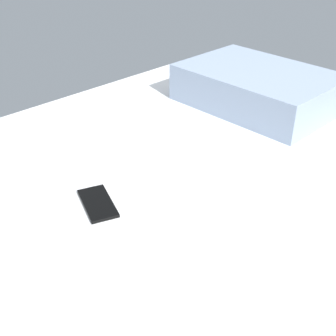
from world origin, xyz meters
TOP-DOWN VIEW (x-y plane):
  - bed_mattress at (0.00, 0.00)cm, footprint 180.00×140.00cm
  - cell_phone at (-26.49, -29.15)cm, footprint 15.51×11.35cm
  - pillow at (-35.96, 48.00)cm, footprint 52.00×36.00cm

SIDE VIEW (x-z plane):
  - bed_mattress at x=0.00cm, z-range 0.00..18.00cm
  - cell_phone at x=-26.49cm, z-range 18.00..18.80cm
  - pillow at x=-35.96cm, z-range 18.00..31.00cm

